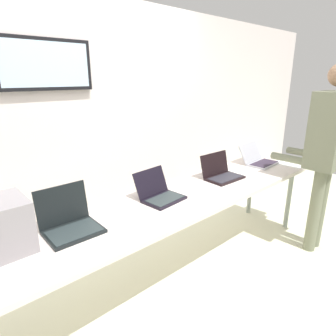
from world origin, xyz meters
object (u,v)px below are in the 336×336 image
(laptop_station_1, at_px, (159,193))
(person, at_px, (328,143))
(laptop_station_2, at_px, (221,173))
(laptop_station_0, at_px, (69,221))
(workbench, at_px, (179,202))
(laptop_station_3, at_px, (258,159))

(laptop_station_1, height_order, person, person)
(laptop_station_2, bearing_deg, laptop_station_0, 179.12)
(workbench, bearing_deg, person, -25.36)
(laptop_station_0, relative_size, laptop_station_3, 0.86)
(laptop_station_1, distance_m, laptop_station_3, 1.48)
(person, bearing_deg, workbench, 154.64)
(workbench, xyz_separation_m, laptop_station_3, (1.34, 0.08, 0.10))
(laptop_station_1, bearing_deg, person, -25.78)
(laptop_station_1, bearing_deg, laptop_station_3, -0.02)
(laptop_station_1, xyz_separation_m, person, (1.45, -0.70, 0.31))
(laptop_station_3, height_order, person, person)
(laptop_station_0, distance_m, laptop_station_2, 1.53)
(workbench, relative_size, laptop_station_3, 8.14)
(laptop_station_2, height_order, person, person)
(laptop_station_2, relative_size, person, 0.21)
(laptop_station_3, distance_m, person, 0.77)
(person, bearing_deg, laptop_station_2, 134.88)
(laptop_station_0, distance_m, laptop_station_3, 2.23)
(laptop_station_2, bearing_deg, person, -45.12)
(laptop_station_0, xyz_separation_m, person, (2.21, -0.71, 0.30))
(laptop_station_0, relative_size, person, 0.19)
(workbench, distance_m, laptop_station_2, 0.64)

